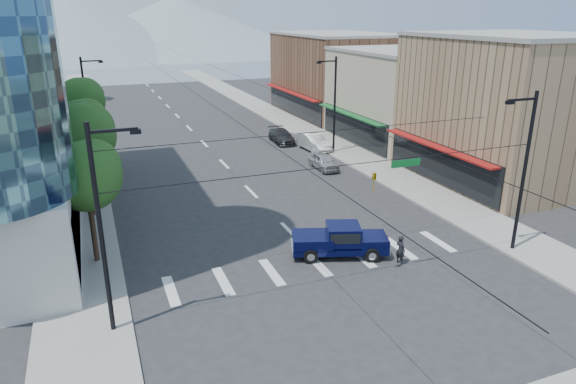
% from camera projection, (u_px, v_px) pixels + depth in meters
% --- Properties ---
extents(ground, '(160.00, 160.00, 0.00)m').
position_uv_depth(ground, '(333.00, 276.00, 26.30)').
color(ground, '#28282B').
rests_on(ground, ground).
extents(sidewalk_left, '(4.00, 120.00, 0.15)m').
position_uv_depth(sidewalk_left, '(79.00, 132.00, 57.30)').
color(sidewalk_left, gray).
rests_on(sidewalk_left, ground).
extents(sidewalk_right, '(4.00, 120.00, 0.15)m').
position_uv_depth(sidewalk_right, '(280.00, 117.00, 65.55)').
color(sidewalk_right, gray).
rests_on(sidewalk_right, ground).
extents(shop_near, '(12.00, 14.00, 11.00)m').
position_uv_depth(shop_near, '(509.00, 111.00, 40.13)').
color(shop_near, '#8C6B4C').
rests_on(shop_near, ground).
extents(shop_mid, '(12.00, 14.00, 9.00)m').
position_uv_depth(shop_mid, '(406.00, 97.00, 52.77)').
color(shop_mid, tan).
rests_on(shop_mid, ground).
extents(shop_far, '(12.00, 18.00, 10.00)m').
position_uv_depth(shop_far, '(337.00, 75.00, 66.66)').
color(shop_far, brown).
rests_on(shop_far, ground).
extents(clock_tower, '(4.80, 4.80, 20.40)m').
position_uv_depth(clock_tower, '(33.00, 28.00, 71.58)').
color(clock_tower, '#8C6B4C').
rests_on(clock_tower, ground).
extents(mountain_left, '(80.00, 80.00, 22.00)m').
position_uv_depth(mountain_left, '(61.00, 18.00, 149.30)').
color(mountain_left, gray).
rests_on(mountain_left, ground).
extents(mountain_right, '(90.00, 90.00, 18.00)m').
position_uv_depth(mountain_right, '(176.00, 24.00, 170.77)').
color(mountain_right, gray).
rests_on(mountain_right, ground).
extents(tree_near, '(3.65, 3.64, 6.71)m').
position_uv_depth(tree_near, '(88.00, 173.00, 26.20)').
color(tree_near, black).
rests_on(tree_near, ground).
extents(tree_midnear, '(4.09, 4.09, 7.52)m').
position_uv_depth(tree_midnear, '(85.00, 133.00, 32.16)').
color(tree_midnear, black).
rests_on(tree_midnear, ground).
extents(tree_midfar, '(3.65, 3.64, 6.71)m').
position_uv_depth(tree_midfar, '(84.00, 122.00, 38.51)').
color(tree_midfar, black).
rests_on(tree_midfar, ground).
extents(tree_far, '(4.09, 4.09, 7.52)m').
position_uv_depth(tree_far, '(82.00, 100.00, 44.46)').
color(tree_far, black).
rests_on(tree_far, ground).
extents(signal_rig, '(21.80, 0.20, 9.00)m').
position_uv_depth(signal_rig, '(349.00, 196.00, 23.95)').
color(signal_rig, black).
rests_on(signal_rig, ground).
extents(lamp_pole_nw, '(2.00, 0.25, 9.00)m').
position_uv_depth(lamp_pole_nw, '(88.00, 102.00, 47.36)').
color(lamp_pole_nw, black).
rests_on(lamp_pole_nw, ground).
extents(lamp_pole_ne, '(2.00, 0.25, 9.00)m').
position_uv_depth(lamp_pole_ne, '(334.00, 101.00, 47.66)').
color(lamp_pole_ne, black).
rests_on(lamp_pole_ne, ground).
extents(pickup_truck, '(5.62, 3.51, 1.80)m').
position_uv_depth(pickup_truck, '(339.00, 240.00, 28.24)').
color(pickup_truck, black).
rests_on(pickup_truck, ground).
extents(pedestrian, '(0.53, 0.67, 1.63)m').
position_uv_depth(pedestrian, '(401.00, 250.00, 27.35)').
color(pedestrian, black).
rests_on(pedestrian, ground).
extents(parked_car_near, '(1.59, 3.92, 1.33)m').
position_uv_depth(parked_car_near, '(324.00, 161.00, 44.02)').
color(parked_car_near, '#A8A7AC').
rests_on(parked_car_near, ground).
extents(parked_car_mid, '(2.18, 4.97, 1.59)m').
position_uv_depth(parked_car_mid, '(313.00, 142.00, 50.08)').
color(parked_car_mid, silver).
rests_on(parked_car_mid, ground).
extents(parked_car_far, '(2.17, 4.77, 1.35)m').
position_uv_depth(parked_car_far, '(282.00, 136.00, 52.94)').
color(parked_car_far, '#272729').
rests_on(parked_car_far, ground).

